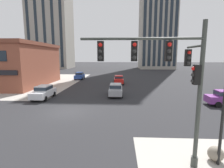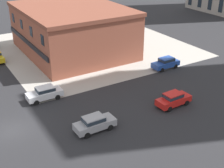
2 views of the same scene
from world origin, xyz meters
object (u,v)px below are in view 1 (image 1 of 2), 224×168
(traffic_signal_main, at_px, (173,75))
(car_cross_westbound, at_px, (119,79))
(car_main_northbound_near, at_px, (116,89))
(car_cross_far, at_px, (44,91))
(bollard_sphere_curb_a, at_px, (216,154))
(car_main_southbound_near, at_px, (80,75))
(street_lamp_corner_near, at_px, (224,99))

(traffic_signal_main, relative_size, car_cross_westbound, 1.55)
(car_main_northbound_near, bearing_deg, car_cross_far, -167.41)
(bollard_sphere_curb_a, height_order, car_main_southbound_near, car_main_southbound_near)
(car_main_northbound_near, relative_size, car_main_southbound_near, 0.99)
(bollard_sphere_curb_a, xyz_separation_m, car_main_northbound_near, (-5.57, 14.85, 0.53))
(street_lamp_corner_near, distance_m, car_main_northbound_near, 16.34)
(car_cross_westbound, bearing_deg, bollard_sphere_curb_a, -78.26)
(car_cross_westbound, bearing_deg, car_main_southbound_near, 144.19)
(traffic_signal_main, relative_size, street_lamp_corner_near, 1.30)
(bollard_sphere_curb_a, distance_m, car_main_northbound_near, 15.87)
(traffic_signal_main, relative_size, car_main_northbound_near, 1.56)
(street_lamp_corner_near, relative_size, car_cross_far, 1.21)
(car_main_southbound_near, xyz_separation_m, car_cross_far, (-0.08, -19.38, 0.00))
(bollard_sphere_curb_a, distance_m, street_lamp_corner_near, 2.97)
(traffic_signal_main, relative_size, car_main_southbound_near, 1.55)
(street_lamp_corner_near, relative_size, car_cross_westbound, 1.19)
(car_main_southbound_near, xyz_separation_m, car_cross_westbound, (9.40, -6.79, 0.00))
(bollard_sphere_curb_a, relative_size, car_cross_westbound, 0.17)
(traffic_signal_main, xyz_separation_m, bollard_sphere_curb_a, (2.47, 0.33, -4.11))
(car_main_southbound_near, relative_size, car_cross_far, 1.01)
(street_lamp_corner_near, relative_size, car_main_northbound_near, 1.20)
(car_cross_westbound, bearing_deg, traffic_signal_main, -83.78)
(traffic_signal_main, height_order, car_cross_westbound, traffic_signal_main)
(bollard_sphere_curb_a, relative_size, car_main_southbound_near, 0.17)
(traffic_signal_main, bearing_deg, street_lamp_corner_near, 0.13)
(street_lamp_corner_near, bearing_deg, car_main_southbound_near, 114.25)
(car_main_northbound_near, bearing_deg, car_main_southbound_near, 117.74)
(traffic_signal_main, height_order, car_main_northbound_near, traffic_signal_main)
(street_lamp_corner_near, xyz_separation_m, car_main_southbound_near, (-14.64, 32.50, -2.42))
(car_main_southbound_near, distance_m, car_cross_westbound, 11.60)
(car_main_southbound_near, bearing_deg, car_cross_far, -90.22)
(car_main_southbound_near, distance_m, car_cross_far, 19.38)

